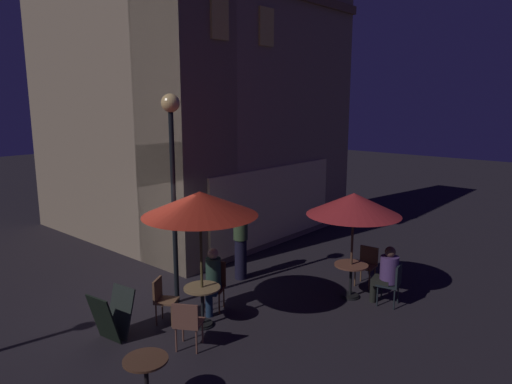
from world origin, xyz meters
TOP-DOWN VIEW (x-y plane):
  - ground_plane at (0.00, 0.00)m, footprint 60.00×60.00m
  - cafe_building at (3.80, 3.14)m, footprint 7.32×7.63m
  - street_lamp_near_corner at (0.55, -0.05)m, footprint 0.36×0.36m
  - menu_sandwich_board at (-1.17, -0.39)m, footprint 0.70×0.62m
  - cafe_table_0 at (3.12, -2.64)m, footprint 0.71×0.71m
  - cafe_table_1 at (0.19, -1.22)m, footprint 0.67×0.67m
  - cafe_table_2 at (-1.95, -2.45)m, footprint 0.60×0.60m
  - patio_umbrella_0 at (3.12, -2.64)m, footprint 1.94×1.94m
  - patio_umbrella_1 at (0.19, -1.22)m, footprint 2.07×2.07m
  - cafe_chair_0 at (3.30, -3.50)m, footprint 0.50×0.50m
  - cafe_chair_1 at (4.00, -2.56)m, footprint 0.46×0.46m
  - cafe_chair_2 at (0.88, -0.84)m, footprint 0.54×0.54m
  - cafe_chair_3 at (-0.21, -0.55)m, footprint 0.52×0.52m
  - cafe_chair_4 at (-0.56, -1.67)m, footprint 0.60×0.60m
  - patron_seated_0 at (3.27, -3.37)m, footprint 0.43×0.55m
  - patron_seated_1 at (0.75, -0.91)m, footprint 0.50×0.44m
  - patron_standing_2 at (2.38, -0.16)m, footprint 0.33×0.33m

SIDE VIEW (x-z plane):
  - ground_plane at x=0.00m, z-range 0.00..0.00m
  - menu_sandwich_board at x=-1.17m, z-range 0.01..0.88m
  - cafe_table_2 at x=-1.95m, z-range 0.12..0.89m
  - cafe_chair_3 at x=-0.21m, z-range 0.09..0.95m
  - cafe_chair_1 at x=4.00m, z-range 0.09..0.96m
  - cafe_chair_4 at x=-0.56m, z-range 0.09..0.96m
  - cafe_table_0 at x=3.12m, z-range 0.16..0.89m
  - cafe_table_1 at x=0.19m, z-range 0.15..0.91m
  - cafe_chair_0 at x=3.30m, z-range 0.09..0.98m
  - cafe_chair_2 at x=0.88m, z-range 0.08..1.04m
  - patron_seated_0 at x=3.27m, z-range 0.09..1.33m
  - patron_seated_1 at x=0.75m, z-range 0.08..1.36m
  - patron_standing_2 at x=2.38m, z-range 0.01..1.78m
  - patio_umbrella_0 at x=3.12m, z-range 0.89..3.16m
  - patio_umbrella_1 at x=0.19m, z-range 1.04..3.59m
  - street_lamp_near_corner at x=0.55m, z-range 0.99..5.24m
  - cafe_building at x=3.80m, z-range -0.01..7.87m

